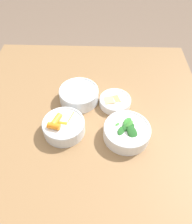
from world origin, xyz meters
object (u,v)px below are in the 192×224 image
at_px(bowl_beans_hotdog, 79,95).
at_px(bowl_cookies, 115,101).
at_px(bowl_greens, 127,131).
at_px(bowl_carrots, 64,126).

relative_size(bowl_beans_hotdog, bowl_cookies, 1.26).
distance_m(bowl_greens, bowl_cookies, 0.17).
height_order(bowl_greens, bowl_beans_hotdog, bowl_greens).
relative_size(bowl_carrots, bowl_cookies, 1.19).
bearing_deg(bowl_greens, bowl_cookies, 13.07).
relative_size(bowl_carrots, bowl_greens, 0.92).
height_order(bowl_beans_hotdog, bowl_cookies, bowl_beans_hotdog).
bearing_deg(bowl_beans_hotdog, bowl_greens, -134.22).
bearing_deg(bowl_carrots, bowl_beans_hotdog, -14.09).
distance_m(bowl_carrots, bowl_greens, 0.24).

